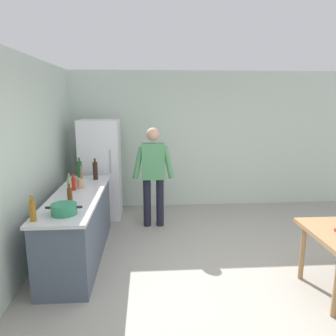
# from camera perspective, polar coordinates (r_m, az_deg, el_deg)

# --- Properties ---
(ground_plane) EXTENTS (14.00, 14.00, 0.00)m
(ground_plane) POSITION_cam_1_polar(r_m,az_deg,el_deg) (4.10, 12.31, -19.56)
(ground_plane) COLOR #9E998E
(wall_back) EXTENTS (6.40, 0.12, 2.70)m
(wall_back) POSITION_cam_1_polar(r_m,az_deg,el_deg) (6.48, 5.54, 5.06)
(wall_back) COLOR silver
(wall_back) RESTS_ON ground_plane
(wall_left) EXTENTS (0.12, 5.60, 2.70)m
(wall_left) POSITION_cam_1_polar(r_m,az_deg,el_deg) (3.94, -26.89, -0.69)
(wall_left) COLOR silver
(wall_left) RESTS_ON ground_plane
(kitchen_counter) EXTENTS (0.64, 2.20, 0.90)m
(kitchen_counter) POSITION_cam_1_polar(r_m,az_deg,el_deg) (4.57, -15.80, -9.99)
(kitchen_counter) COLOR #4C5666
(kitchen_counter) RESTS_ON ground_plane
(refrigerator) EXTENTS (0.70, 0.67, 1.80)m
(refrigerator) POSITION_cam_1_polar(r_m,az_deg,el_deg) (5.93, -11.99, -0.19)
(refrigerator) COLOR white
(refrigerator) RESTS_ON ground_plane
(person) EXTENTS (0.70, 0.22, 1.70)m
(person) POSITION_cam_1_polar(r_m,az_deg,el_deg) (5.32, -2.67, -0.49)
(person) COLOR #1E1E2D
(person) RESTS_ON ground_plane
(cooking_pot) EXTENTS (0.40, 0.28, 0.12)m
(cooking_pot) POSITION_cam_1_polar(r_m,az_deg,el_deg) (3.70, -18.23, -7.04)
(cooking_pot) COLOR #2D845B
(cooking_pot) RESTS_ON kitchen_counter
(utensil_jar) EXTENTS (0.11, 0.11, 0.32)m
(utensil_jar) POSITION_cam_1_polar(r_m,az_deg,el_deg) (4.71, -15.47, -2.55)
(utensil_jar) COLOR tan
(utensil_jar) RESTS_ON kitchen_counter
(bottle_sauce_red) EXTENTS (0.06, 0.06, 0.24)m
(bottle_sauce_red) POSITION_cam_1_polar(r_m,az_deg,el_deg) (4.62, -16.62, -2.69)
(bottle_sauce_red) COLOR #B22319
(bottle_sauce_red) RESTS_ON kitchen_counter
(bottle_wine_green) EXTENTS (0.08, 0.08, 0.34)m
(bottle_wine_green) POSITION_cam_1_polar(r_m,az_deg,el_deg) (5.27, -15.63, -0.30)
(bottle_wine_green) COLOR #1E5123
(bottle_wine_green) RESTS_ON kitchen_counter
(bottle_vinegar_tall) EXTENTS (0.06, 0.06, 0.32)m
(bottle_vinegar_tall) POSITION_cam_1_polar(r_m,az_deg,el_deg) (4.28, -17.31, -3.35)
(bottle_vinegar_tall) COLOR gray
(bottle_vinegar_tall) RESTS_ON kitchen_counter
(bottle_wine_dark) EXTENTS (0.08, 0.08, 0.34)m
(bottle_wine_dark) POSITION_cam_1_polar(r_m,az_deg,el_deg) (5.15, -12.97, -0.43)
(bottle_wine_dark) COLOR black
(bottle_wine_dark) RESTS_ON kitchen_counter
(bottle_oil_amber) EXTENTS (0.06, 0.06, 0.28)m
(bottle_oil_amber) POSITION_cam_1_polar(r_m,az_deg,el_deg) (3.60, -23.21, -7.02)
(bottle_oil_amber) COLOR #996619
(bottle_oil_amber) RESTS_ON kitchen_counter
(bottle_beer_brown) EXTENTS (0.06, 0.06, 0.26)m
(bottle_beer_brown) POSITION_cam_1_polar(r_m,az_deg,el_deg) (4.00, -17.26, -4.85)
(bottle_beer_brown) COLOR #5B3314
(bottle_beer_brown) RESTS_ON kitchen_counter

